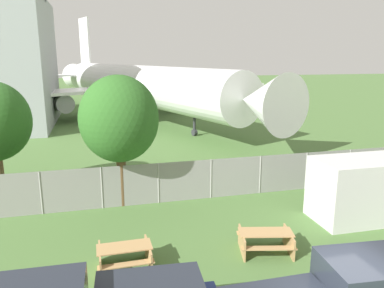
% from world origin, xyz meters
% --- Properties ---
extents(perimeter_fence, '(56.07, 0.07, 1.92)m').
position_xyz_m(perimeter_fence, '(-0.00, 9.92, 0.96)').
color(perimeter_fence, gray).
rests_on(perimeter_fence, ground).
extents(airplane, '(35.19, 43.21, 11.93)m').
position_xyz_m(airplane, '(-0.91, 35.39, 3.64)').
color(airplane, white).
rests_on(airplane, ground).
extents(portable_cabin, '(4.67, 2.29, 2.59)m').
position_xyz_m(portable_cabin, '(5.69, 6.09, 1.29)').
color(portable_cabin, silver).
rests_on(portable_cabin, ground).
extents(picnic_bench_near_cabin, '(2.12, 1.79, 0.76)m').
position_xyz_m(picnic_bench_near_cabin, '(0.31, 4.54, 0.48)').
color(picnic_bench_near_cabin, tan).
rests_on(picnic_bench_near_cabin, ground).
extents(picnic_bench_open_grass, '(1.75, 1.41, 0.76)m').
position_xyz_m(picnic_bench_open_grass, '(-4.52, 4.72, 0.47)').
color(picnic_bench_open_grass, tan).
rests_on(picnic_bench_open_grass, ground).
extents(tree_left_of_cabin, '(3.48, 3.48, 5.92)m').
position_xyz_m(tree_left_of_cabin, '(-4.19, 10.11, 3.98)').
color(tree_left_of_cabin, brown).
rests_on(tree_left_of_cabin, ground).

